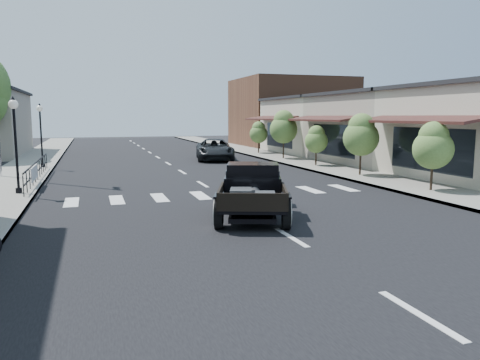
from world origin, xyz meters
name	(u,v)px	position (x,y,z in m)	size (l,w,h in m)	color
ground	(253,215)	(0.00, 0.00, 0.00)	(120.00, 120.00, 0.00)	black
road	(173,167)	(0.00, 15.00, 0.01)	(14.00, 80.00, 0.02)	black
road_markings	(189,177)	(0.00, 10.00, 0.00)	(12.00, 60.00, 0.06)	silver
sidewalk_left	(24,171)	(-8.50, 15.00, 0.07)	(3.00, 80.00, 0.15)	gray
sidewalk_right	(298,162)	(8.50, 15.00, 0.07)	(3.00, 80.00, 0.15)	gray
storefront_mid	(399,129)	(15.00, 13.00, 2.25)	(10.00, 9.00, 4.50)	#9F9685
storefront_far	(333,127)	(15.00, 22.00, 2.25)	(10.00, 9.00, 4.50)	beige
far_building_right	(291,113)	(15.50, 32.00, 3.50)	(11.00, 10.00, 7.00)	brown
railing	(37,169)	(-7.30, 10.00, 0.65)	(0.08, 10.00, 1.00)	black
banner	(35,179)	(-7.22, 8.00, 0.45)	(0.04, 2.20, 0.60)	silver
lamp_post_b	(16,145)	(-7.60, 6.00, 2.02)	(0.36, 0.36, 3.74)	black
lamp_post_c	(41,135)	(-7.60, 16.00, 2.02)	(0.36, 0.36, 3.74)	black
small_tree_a	(433,157)	(8.30, 1.72, 1.49)	(1.61, 1.61, 2.68)	#507134
small_tree_b	(361,145)	(8.30, 7.02, 1.66)	(1.81, 1.81, 3.02)	#507134
small_tree_c	(316,146)	(8.30, 11.98, 1.32)	(1.40, 1.40, 2.34)	#507134
small_tree_d	(284,135)	(8.30, 17.08, 1.80)	(1.98, 1.98, 3.30)	#507134
small_tree_e	(259,138)	(8.30, 22.27, 1.38)	(1.48, 1.48, 2.47)	#507134
hotrod_pickup	(253,190)	(-0.07, -0.19, 0.85)	(2.29, 4.90, 1.70)	black
second_car	(215,150)	(3.59, 18.51, 0.75)	(2.49, 5.41, 1.50)	black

